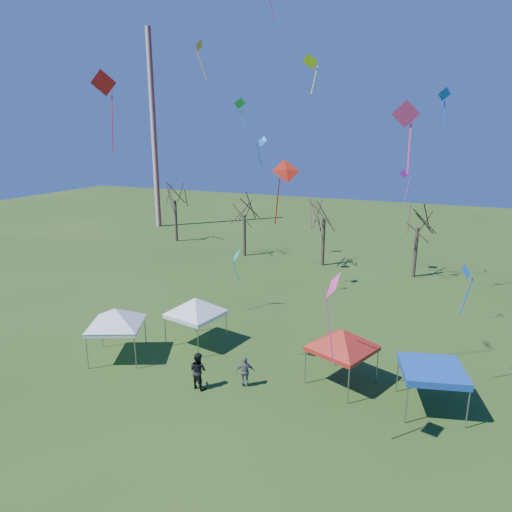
{
  "coord_description": "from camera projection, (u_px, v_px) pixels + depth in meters",
  "views": [
    {
      "loc": [
        8.54,
        -16.99,
        12.39
      ],
      "look_at": [
        -0.11,
        3.0,
        6.48
      ],
      "focal_mm": 32.0,
      "sensor_mm": 36.0,
      "label": 1
    }
  ],
  "objects": [
    {
      "name": "tent_white_west",
      "position": [
        115.0,
        312.0,
        25.26
      ],
      "size": [
        3.66,
        3.66,
        3.44
      ],
      "rotation": [
        0.0,
        0.0,
        0.43
      ],
      "color": "gray",
      "rests_on": "ground"
    },
    {
      "name": "person_grey",
      "position": [
        245.0,
        372.0,
        22.84
      ],
      "size": [
        1.02,
        0.74,
        1.61
      ],
      "primitive_type": "imported",
      "rotation": [
        0.0,
        0.0,
        3.55
      ],
      "color": "slate",
      "rests_on": "ground"
    },
    {
      "name": "kite_19",
      "position": [
        408.0,
        110.0,
        34.89
      ],
      "size": [
        0.57,
        0.78,
        1.96
      ],
      "rotation": [
        0.0,
        0.0,
        1.66
      ],
      "color": "green",
      "rests_on": "ground"
    },
    {
      "name": "kite_8",
      "position": [
        104.0,
        83.0,
        26.33
      ],
      "size": [
        1.7,
        1.17,
        4.6
      ],
      "rotation": [
        0.0,
        0.0,
        3.48
      ],
      "color": "red",
      "rests_on": "ground"
    },
    {
      "name": "kite_9",
      "position": [
        406.0,
        116.0,
        12.06
      ],
      "size": [
        0.78,
        0.4,
        1.92
      ],
      "rotation": [
        0.0,
        0.0,
        3.28
      ],
      "color": "#F7377E",
      "rests_on": "ground"
    },
    {
      "name": "kite_1",
      "position": [
        236.0,
        256.0,
        23.16
      ],
      "size": [
        0.82,
        0.92,
        1.79
      ],
      "rotation": [
        0.0,
        0.0,
        5.27
      ],
      "color": "#0CABC1",
      "rests_on": "ground"
    },
    {
      "name": "kite_13",
      "position": [
        262.0,
        142.0,
        37.44
      ],
      "size": [
        1.07,
        0.83,
        2.46
      ],
      "rotation": [
        0.0,
        0.0,
        5.99
      ],
      "color": "blue",
      "rests_on": "ground"
    },
    {
      "name": "ground",
      "position": [
        233.0,
        403.0,
        21.57
      ],
      "size": [
        140.0,
        140.0,
        0.0
      ],
      "primitive_type": "plane",
      "color": "#2A4D18",
      "rests_on": "ground"
    },
    {
      "name": "kite_18",
      "position": [
        444.0,
        95.0,
        21.75
      ],
      "size": [
        0.76,
        0.69,
        1.8
      ],
      "rotation": [
        0.0,
        0.0,
        3.78
      ],
      "color": "blue",
      "rests_on": "ground"
    },
    {
      "name": "tree_0",
      "position": [
        174.0,
        186.0,
        52.11
      ],
      "size": [
        3.83,
        3.83,
        8.44
      ],
      "color": "#3D2D21",
      "rests_on": "ground"
    },
    {
      "name": "kite_17",
      "position": [
        467.0,
        273.0,
        21.46
      ],
      "size": [
        0.63,
        0.83,
        2.52
      ],
      "rotation": [
        0.0,
        0.0,
        2.06
      ],
      "color": "blue",
      "rests_on": "ground"
    },
    {
      "name": "radio_mast",
      "position": [
        154.0,
        132.0,
        59.13
      ],
      "size": [
        0.7,
        0.7,
        25.0
      ],
      "primitive_type": "cylinder",
      "color": "silver",
      "rests_on": "ground"
    },
    {
      "name": "kite_5",
      "position": [
        332.0,
        286.0,
        15.93
      ],
      "size": [
        0.92,
        1.24,
        3.63
      ],
      "rotation": [
        0.0,
        0.0,
        5.08
      ],
      "color": "#FE38A5",
      "rests_on": "ground"
    },
    {
      "name": "kite_11",
      "position": [
        311.0,
        61.0,
        32.17
      ],
      "size": [
        1.49,
        1.22,
        2.78
      ],
      "rotation": [
        0.0,
        0.0,
        2.87
      ],
      "color": "#E5FE1A",
      "rests_on": "ground"
    },
    {
      "name": "tent_red",
      "position": [
        343.0,
        333.0,
        22.58
      ],
      "size": [
        3.64,
        3.64,
        3.44
      ],
      "rotation": [
        0.0,
        0.0,
        -0.37
      ],
      "color": "gray",
      "rests_on": "ground"
    },
    {
      "name": "kite_22",
      "position": [
        404.0,
        175.0,
        36.33
      ],
      "size": [
        0.97,
        0.84,
        2.73
      ],
      "rotation": [
        0.0,
        0.0,
        2.78
      ],
      "color": "purple",
      "rests_on": "ground"
    },
    {
      "name": "tent_white_mid",
      "position": [
        195.0,
        301.0,
        26.92
      ],
      "size": [
        3.81,
        3.81,
        3.43
      ],
      "rotation": [
        0.0,
        0.0,
        -0.2
      ],
      "color": "gray",
      "rests_on": "ground"
    },
    {
      "name": "kite_27",
      "position": [
        286.0,
        171.0,
        18.28
      ],
      "size": [
        1.38,
        1.28,
        2.75
      ],
      "rotation": [
        0.0,
        0.0,
        0.59
      ],
      "color": "red",
      "rests_on": "ground"
    },
    {
      "name": "tree_1",
      "position": [
        244.0,
        200.0,
        46.01
      ],
      "size": [
        3.42,
        3.42,
        7.54
      ],
      "color": "#3D2D21",
      "rests_on": "ground"
    },
    {
      "name": "kite_7",
      "position": [
        199.0,
        46.0,
        29.99
      ],
      "size": [
        0.75,
        0.93,
        2.58
      ],
      "rotation": [
        0.0,
        0.0,
        4.82
      ],
      "color": "orange",
      "rests_on": "ground"
    },
    {
      "name": "tent_blue",
      "position": [
        433.0,
        371.0,
        20.63
      ],
      "size": [
        3.33,
        3.33,
        2.14
      ],
      "rotation": [
        0.0,
        0.0,
        0.26
      ],
      "color": "gray",
      "rests_on": "ground"
    },
    {
      "name": "tree_3",
      "position": [
        419.0,
        209.0,
        38.96
      ],
      "size": [
        3.59,
        3.59,
        7.91
      ],
      "color": "#3D2D21",
      "rests_on": "ground"
    },
    {
      "name": "tree_2",
      "position": [
        325.0,
        200.0,
        42.42
      ],
      "size": [
        3.71,
        3.71,
        8.18
      ],
      "color": "#3D2D21",
      "rests_on": "ground"
    },
    {
      "name": "kite_2",
      "position": [
        240.0,
        103.0,
        41.45
      ],
      "size": [
        1.31,
        1.37,
        2.89
      ],
      "rotation": [
        0.0,
        0.0,
        4.02
      ],
      "color": "green",
      "rests_on": "ground"
    },
    {
      "name": "person_dark",
      "position": [
        198.0,
        370.0,
        22.66
      ],
      "size": [
        1.05,
        0.89,
        1.91
      ],
      "primitive_type": "imported",
      "rotation": [
        0.0,
        0.0,
        2.95
      ],
      "color": "black",
      "rests_on": "ground"
    }
  ]
}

